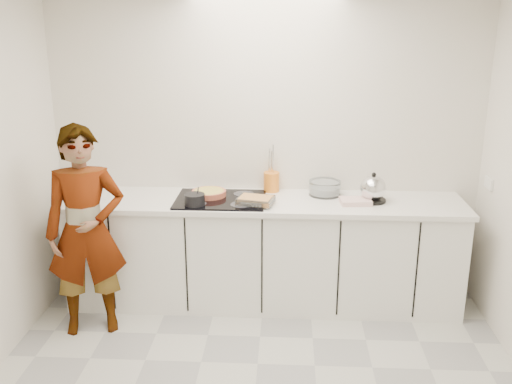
# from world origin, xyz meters

# --- Properties ---
(wall_back) EXTENTS (3.60, 0.00, 2.60)m
(wall_back) POSITION_xyz_m (0.00, 1.60, 1.30)
(wall_back) COLOR silver
(wall_back) RESTS_ON ground
(wall_front) EXTENTS (3.60, 0.00, 2.60)m
(wall_front) POSITION_xyz_m (0.00, -1.60, 1.30)
(wall_front) COLOR silver
(wall_front) RESTS_ON ground
(base_cabinets) EXTENTS (3.20, 0.58, 0.87)m
(base_cabinets) POSITION_xyz_m (0.00, 1.28, 0.43)
(base_cabinets) COLOR white
(base_cabinets) RESTS_ON floor
(countertop) EXTENTS (3.24, 0.64, 0.04)m
(countertop) POSITION_xyz_m (0.00, 1.28, 0.89)
(countertop) COLOR white
(countertop) RESTS_ON base_cabinets
(hob) EXTENTS (0.72, 0.54, 0.01)m
(hob) POSITION_xyz_m (-0.35, 1.26, 0.92)
(hob) COLOR black
(hob) RESTS_ON countertop
(tart_dish) EXTENTS (0.35, 0.35, 0.05)m
(tart_dish) POSITION_xyz_m (-0.45, 1.33, 0.95)
(tart_dish) COLOR #B7573E
(tart_dish) RESTS_ON hob
(saucepan) EXTENTS (0.19, 0.19, 0.15)m
(saucepan) POSITION_xyz_m (-0.53, 1.09, 0.97)
(saucepan) COLOR black
(saucepan) RESTS_ON hob
(baking_dish) EXTENTS (0.31, 0.26, 0.05)m
(baking_dish) POSITION_xyz_m (-0.06, 1.15, 0.95)
(baking_dish) COLOR silver
(baking_dish) RESTS_ON hob
(mixing_bowl) EXTENTS (0.32, 0.32, 0.12)m
(mixing_bowl) POSITION_xyz_m (0.50, 1.45, 0.97)
(mixing_bowl) COLOR silver
(mixing_bowl) RESTS_ON countertop
(tea_towel) EXTENTS (0.25, 0.20, 0.04)m
(tea_towel) POSITION_xyz_m (0.73, 1.23, 0.93)
(tea_towel) COLOR white
(tea_towel) RESTS_ON countertop
(kettle) EXTENTS (0.27, 0.27, 0.24)m
(kettle) POSITION_xyz_m (0.87, 1.29, 1.01)
(kettle) COLOR black
(kettle) RESTS_ON countertop
(utensil_crock) EXTENTS (0.14, 0.14, 0.17)m
(utensil_crock) POSITION_xyz_m (0.05, 1.53, 0.99)
(utensil_crock) COLOR orange
(utensil_crock) RESTS_ON countertop
(cook) EXTENTS (0.67, 0.53, 1.61)m
(cook) POSITION_xyz_m (-1.30, 0.78, 0.80)
(cook) COLOR white
(cook) RESTS_ON floor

